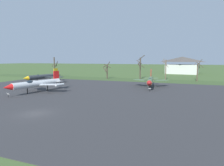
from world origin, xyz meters
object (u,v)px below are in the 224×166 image
jet_fighter_front_left (37,84)px  jet_fighter_front_right (43,76)px  jet_fighter_rear_center (150,80)px  info_placard_rear_center (150,89)px  info_placard_front_right (27,83)px  visitor_building (182,65)px  info_placard_front_left (8,95)px

jet_fighter_front_left → jet_fighter_front_right: jet_fighter_front_left is taller
jet_fighter_front_right → jet_fighter_rear_center: size_ratio=1.04×
info_placard_rear_center → jet_fighter_rear_center: bearing=98.4°
jet_fighter_rear_center → info_placard_rear_center: (1.01, -6.87, -1.51)m
info_placard_front_right → visitor_building: visitor_building is taller
jet_fighter_front_left → info_placard_front_left: 7.23m
jet_fighter_front_left → jet_fighter_front_right: size_ratio=1.02×
visitor_building → info_placard_front_left: bearing=-111.4°
info_placard_front_left → jet_fighter_rear_center: jet_fighter_rear_center is taller
jet_fighter_front_right → info_placard_front_right: bearing=-97.7°
info_placard_front_left → visitor_building: bearing=68.6°
info_placard_front_right → jet_fighter_rear_center: (36.99, 7.51, 1.52)m
info_placard_rear_center → info_placard_front_right: bearing=-179.0°
info_placard_front_right → info_placard_rear_center: info_placard_front_right is taller
info_placard_front_right → visitor_building: bearing=56.5°
info_placard_front_right → jet_fighter_rear_center: size_ratio=0.07×
jet_fighter_front_left → info_placard_rear_center: jet_fighter_front_left is taller
jet_fighter_rear_center → visitor_building: size_ratio=0.80×
visitor_building → info_placard_front_right: bearing=-123.5°
jet_fighter_rear_center → info_placard_front_left: bearing=-136.2°
jet_fighter_front_left → visitor_building: bearing=67.7°
jet_fighter_rear_center → visitor_building: bearing=82.7°
info_placard_front_left → info_placard_front_right: 20.47m
info_placard_front_left → visitor_building: visitor_building is taller
visitor_building → jet_fighter_rear_center: bearing=-97.3°
info_placard_rear_center → visitor_building: visitor_building is taller
jet_fighter_front_left → info_placard_front_right: bearing=142.1°
info_placard_front_left → jet_fighter_front_right: bearing=114.2°
info_placard_rear_center → visitor_building: size_ratio=0.05×
jet_fighter_front_right → jet_fighter_rear_center: jet_fighter_rear_center is taller
info_placard_rear_center → jet_fighter_front_left: bearing=-157.1°
jet_fighter_front_left → info_placard_rear_center: size_ratio=16.68×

